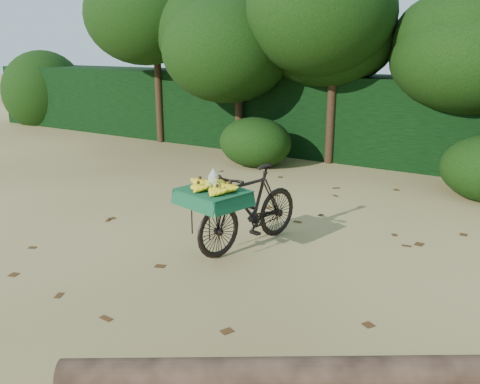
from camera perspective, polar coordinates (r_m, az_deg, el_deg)
The scene contains 7 objects.
ground at distance 5.75m, azimuth 5.86°, elevation -9.09°, with size 80.00×80.00×0.00m, color tan.
vendor_bicycle at distance 6.26m, azimuth 0.93°, elevation -1.67°, with size 1.00×1.85×1.03m.
fallen_log at distance 3.96m, azimuth 8.48°, elevation -19.69°, with size 0.27×0.27×3.71m, color brown.
hedge_backdrop at distance 11.32m, azimuth 20.43°, elevation 7.33°, with size 26.00×1.80×1.80m, color black.
tree_row at distance 10.60m, azimuth 16.57°, elevation 13.13°, with size 14.50×2.00×4.00m, color black, non-canonical shape.
bush_clumps at distance 9.37m, azimuth 20.54°, elevation 2.85°, with size 8.80×1.70×0.90m, color black, non-canonical shape.
leaf_litter at distance 6.28m, azimuth 8.51°, elevation -6.85°, with size 7.00×7.30×0.01m, color #432811, non-canonical shape.
Camera 1 is at (2.25, -4.69, 2.44)m, focal length 38.00 mm.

